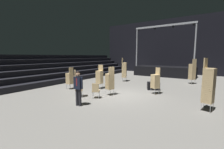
# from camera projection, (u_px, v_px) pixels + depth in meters

# --- Properties ---
(ground_plane) EXTENTS (22.00, 30.00, 0.10)m
(ground_plane) POSITION_uv_depth(u_px,v_px,m) (120.00, 96.00, 9.81)
(ground_plane) COLOR slate
(arena_end_wall) EXTENTS (22.00, 0.30, 8.00)m
(arena_end_wall) POSITION_uv_depth(u_px,v_px,m) (172.00, 46.00, 21.73)
(arena_end_wall) COLOR black
(arena_end_wall) RESTS_ON ground_plane
(bleacher_bank_left) EXTENTS (4.50, 24.00, 2.70)m
(bleacher_bank_left) POSITION_uv_depth(u_px,v_px,m) (52.00, 68.00, 15.25)
(bleacher_bank_left) COLOR black
(bleacher_bank_left) RESTS_ON ground_plane
(stage_riser) EXTENTS (7.31, 3.03, 6.24)m
(stage_riser) POSITION_uv_depth(u_px,v_px,m) (164.00, 71.00, 19.14)
(stage_riser) COLOR black
(stage_riser) RESTS_ON ground_plane
(man_with_tie) EXTENTS (0.57, 0.28, 1.79)m
(man_with_tie) POSITION_uv_depth(u_px,v_px,m) (78.00, 86.00, 7.52)
(man_with_tie) COLOR black
(man_with_tie) RESTS_ON ground_plane
(chair_stack_front_left) EXTENTS (0.55, 0.55, 2.48)m
(chair_stack_front_left) POSITION_uv_depth(u_px,v_px,m) (209.00, 85.00, 6.75)
(chair_stack_front_left) COLOR #B2B5BA
(chair_stack_front_left) RESTS_ON ground_plane
(chair_stack_front_right) EXTENTS (0.62, 0.62, 2.31)m
(chair_stack_front_right) POSITION_uv_depth(u_px,v_px,m) (192.00, 71.00, 13.57)
(chair_stack_front_right) COLOR #B2B5BA
(chair_stack_front_right) RESTS_ON ground_plane
(chair_stack_mid_left) EXTENTS (0.57, 0.57, 2.39)m
(chair_stack_mid_left) POSITION_uv_depth(u_px,v_px,m) (124.00, 70.00, 14.93)
(chair_stack_mid_left) COLOR #B2B5BA
(chair_stack_mid_left) RESTS_ON ground_plane
(chair_stack_mid_right) EXTENTS (0.62, 0.62, 1.71)m
(chair_stack_mid_right) POSITION_uv_depth(u_px,v_px,m) (78.00, 84.00, 9.17)
(chair_stack_mid_right) COLOR #B2B5BA
(chair_stack_mid_right) RESTS_ON ground_plane
(chair_stack_mid_centre) EXTENTS (0.45, 0.45, 1.71)m
(chair_stack_mid_centre) POSITION_uv_depth(u_px,v_px,m) (70.00, 78.00, 11.46)
(chair_stack_mid_centre) COLOR #B2B5BA
(chair_stack_mid_centre) RESTS_ON ground_plane
(chair_stack_rear_left) EXTENTS (0.57, 0.57, 1.88)m
(chair_stack_rear_left) POSITION_uv_depth(u_px,v_px,m) (110.00, 81.00, 9.63)
(chair_stack_rear_left) COLOR #B2B5BA
(chair_stack_rear_left) RESTS_ON ground_plane
(chair_stack_rear_right) EXTENTS (0.61, 0.61, 1.79)m
(chair_stack_rear_right) POSITION_uv_depth(u_px,v_px,m) (155.00, 81.00, 9.92)
(chair_stack_rear_right) COLOR #B2B5BA
(chair_stack_rear_right) RESTS_ON ground_plane
(chair_stack_rear_centre) EXTENTS (0.48, 0.48, 1.88)m
(chair_stack_rear_centre) POSITION_uv_depth(u_px,v_px,m) (100.00, 77.00, 11.59)
(chair_stack_rear_centre) COLOR #B2B5BA
(chair_stack_rear_centre) RESTS_ON ground_plane
(equipment_road_case) EXTENTS (1.07, 0.93, 0.57)m
(equipment_road_case) POSITION_uv_depth(u_px,v_px,m) (153.00, 86.00, 11.31)
(equipment_road_case) COLOR black
(equipment_road_case) RESTS_ON ground_plane
(loose_chair_near_man) EXTENTS (0.60, 0.60, 0.95)m
(loose_chair_near_man) POSITION_uv_depth(u_px,v_px,m) (96.00, 90.00, 8.93)
(loose_chair_near_man) COLOR #B2B5BA
(loose_chair_near_man) RESTS_ON ground_plane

